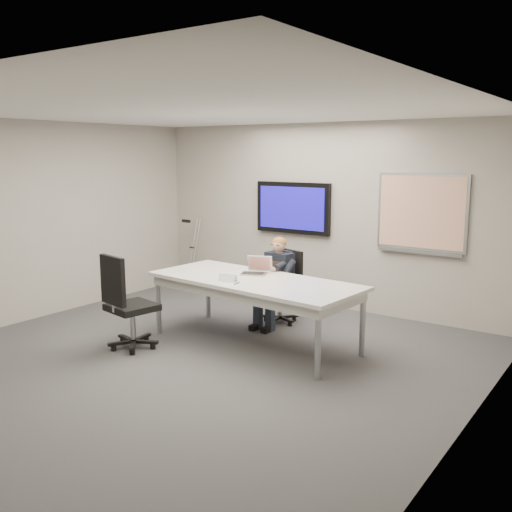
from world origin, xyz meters
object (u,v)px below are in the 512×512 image
Objects in this scene: conference_table at (254,287)px; office_chair_near at (129,320)px; laptop at (256,269)px; seated_person at (273,291)px; office_chair_far at (283,300)px.

conference_table is 1.57m from office_chair_near.
conference_table is 6.70× the size of laptop.
conference_table is 0.83m from seated_person.
office_chair_near is (-0.91, -2.02, 0.05)m from office_chair_far.
office_chair_near is at bearing -96.20° from office_chair_far.
office_chair_far reaches higher than conference_table.
office_chair_far is 0.86× the size of office_chair_near.
office_chair_far is 0.83× the size of seated_person.
office_chair_far is 2.46× the size of laptop.
seated_person is at bearing 73.02° from laptop.
laptop is at bearing -67.91° from office_chair_far.
seated_person is at bearing -106.15° from office_chair_near.
laptop is at bearing 125.06° from conference_table.
seated_person reaches higher than laptop.
office_chair_near is at bearing -133.10° from conference_table.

